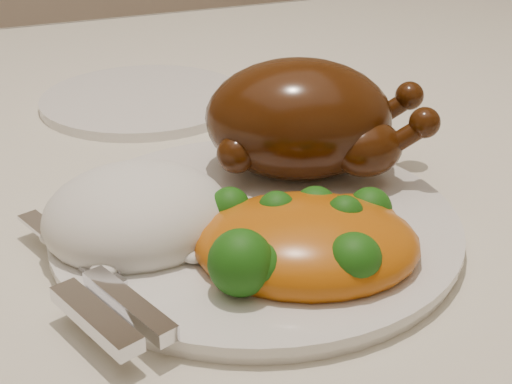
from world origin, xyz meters
name	(u,v)px	position (x,y,z in m)	size (l,w,h in m)	color
dining_table	(74,282)	(0.00, 0.00, 0.67)	(1.60, 0.90, 0.76)	brown
tablecloth	(64,208)	(0.00, 0.00, 0.74)	(1.73, 1.03, 0.18)	beige
dinner_plate	(256,226)	(0.11, -0.15, 0.77)	(0.27, 0.27, 0.01)	silver
side_plate	(144,99)	(0.11, 0.14, 0.77)	(0.20, 0.20, 0.01)	silver
roast_chicken	(304,119)	(0.17, -0.09, 0.82)	(0.19, 0.15, 0.09)	#411E07
rice_mound	(138,216)	(0.03, -0.13, 0.79)	(0.13, 0.12, 0.06)	white
mac_and_cheese	(309,240)	(0.12, -0.20, 0.79)	(0.17, 0.15, 0.05)	#C9660C
cutlery	(101,288)	(-0.01, -0.20, 0.79)	(0.06, 0.17, 0.01)	silver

